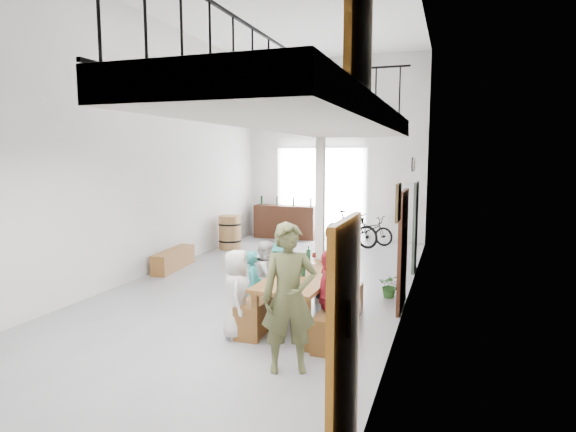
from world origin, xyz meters
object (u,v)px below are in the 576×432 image
at_px(bench_inner, 270,304).
at_px(side_bench, 174,259).
at_px(serving_counter, 286,222).
at_px(bicycle_near, 367,230).
at_px(oak_barrel, 230,232).
at_px(tasting_table, 305,280).
at_px(host_standing, 289,298).

bearing_deg(bench_inner, side_bench, 142.57).
bearing_deg(serving_counter, bicycle_near, -5.13).
distance_m(oak_barrel, bicycle_near, 3.98).
distance_m(side_bench, oak_barrel, 2.63).
bearing_deg(tasting_table, bench_inner, 174.53).
relative_size(oak_barrel, host_standing, 0.52).
xyz_separation_m(side_bench, bicycle_near, (3.64, 4.55, 0.20)).
bearing_deg(host_standing, oak_barrel, 97.32).
bearing_deg(bench_inner, serving_counter, 106.33).
distance_m(side_bench, serving_counter, 4.89).
xyz_separation_m(bench_inner, side_bench, (-3.29, 2.43, -0.02)).
xyz_separation_m(oak_barrel, bicycle_near, (3.48, 1.94, -0.04)).
bearing_deg(host_standing, tasting_table, 76.70).
height_order(side_bench, bicycle_near, bicycle_near).
relative_size(serving_counter, host_standing, 1.08).
xyz_separation_m(tasting_table, side_bench, (-3.89, 2.52, -0.49)).
relative_size(side_bench, bicycle_near, 0.98).
distance_m(tasting_table, oak_barrel, 6.35).
bearing_deg(bicycle_near, host_standing, -160.47).
distance_m(tasting_table, side_bench, 4.66).
bearing_deg(serving_counter, oak_barrel, -112.85).
bearing_deg(serving_counter, bench_inner, -73.09).
relative_size(bench_inner, serving_counter, 1.09).
height_order(bench_inner, serving_counter, serving_counter).
bearing_deg(side_bench, host_standing, -44.43).
bearing_deg(bicycle_near, serving_counter, 101.29).
relative_size(tasting_table, oak_barrel, 2.42).
bearing_deg(oak_barrel, side_bench, -93.50).
height_order(oak_barrel, serving_counter, serving_counter).
relative_size(oak_barrel, serving_counter, 0.48).
bearing_deg(oak_barrel, serving_counter, 67.56).
distance_m(tasting_table, bicycle_near, 7.08).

